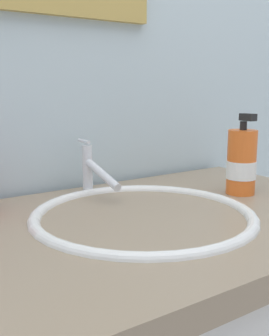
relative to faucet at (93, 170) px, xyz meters
name	(u,v)px	position (x,y,z in m)	size (l,w,h in m)	color
tiled_wall_back	(58,46)	(-0.02, 0.12, 0.28)	(2.23, 0.04, 2.40)	silver
sink_basin	(143,231)	(0.00, -0.20, -0.09)	(0.44, 0.44, 0.10)	white
faucet	(93,170)	(0.00, 0.00, 0.00)	(0.02, 0.18, 0.12)	silver
soap_dispenser	(242,163)	(0.29, -0.19, 0.01)	(0.07, 0.07, 0.19)	orange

